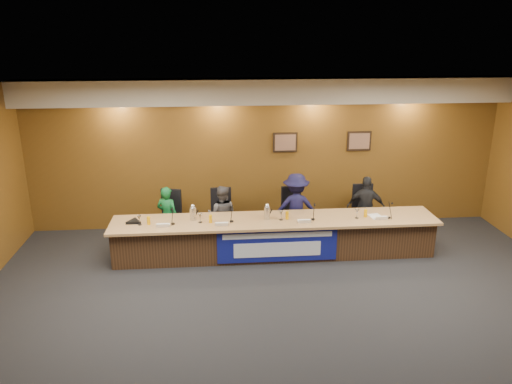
% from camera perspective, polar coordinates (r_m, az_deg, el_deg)
% --- Properties ---
extents(floor, '(10.00, 10.00, 0.00)m').
position_cam_1_polar(floor, '(7.61, 4.39, -14.87)').
color(floor, black).
rests_on(floor, ground).
extents(ceiling, '(10.00, 8.00, 0.04)m').
position_cam_1_polar(ceiling, '(6.45, 5.08, 9.69)').
color(ceiling, silver).
rests_on(ceiling, wall_back).
extents(wall_back, '(10.00, 0.04, 3.20)m').
position_cam_1_polar(wall_back, '(10.65, 1.17, 4.38)').
color(wall_back, brown).
rests_on(wall_back, floor).
extents(soffit, '(10.00, 0.50, 0.50)m').
position_cam_1_polar(soffit, '(10.17, 1.37, 11.45)').
color(soffit, beige).
rests_on(soffit, wall_back).
extents(dais_body, '(6.00, 0.80, 0.70)m').
position_cam_1_polar(dais_body, '(9.54, 2.14, -5.25)').
color(dais_body, '#3D2716').
rests_on(dais_body, floor).
extents(dais_top, '(6.10, 0.95, 0.05)m').
position_cam_1_polar(dais_top, '(9.35, 2.20, -3.26)').
color(dais_top, '#A87C4C').
rests_on(dais_top, dais_body).
extents(banner, '(2.20, 0.02, 0.65)m').
position_cam_1_polar(banner, '(9.15, 2.46, -6.10)').
color(banner, navy).
rests_on(banner, dais_body).
extents(banner_text_upper, '(2.00, 0.01, 0.10)m').
position_cam_1_polar(banner_text_upper, '(9.06, 2.49, -4.99)').
color(banner_text_upper, silver).
rests_on(banner_text_upper, banner).
extents(banner_text_lower, '(1.60, 0.01, 0.28)m').
position_cam_1_polar(banner_text_lower, '(9.18, 2.46, -6.59)').
color(banner_text_lower, silver).
rests_on(banner_text_lower, banner).
extents(wall_photo_left, '(0.52, 0.04, 0.42)m').
position_cam_1_polar(wall_photo_left, '(10.62, 3.35, 5.69)').
color(wall_photo_left, black).
rests_on(wall_photo_left, wall_back).
extents(wall_photo_right, '(0.52, 0.04, 0.42)m').
position_cam_1_polar(wall_photo_right, '(10.96, 11.70, 5.74)').
color(wall_photo_right, black).
rests_on(wall_photo_right, wall_back).
extents(panelist_a, '(0.53, 0.45, 1.22)m').
position_cam_1_polar(panelist_a, '(10.02, -10.07, -2.75)').
color(panelist_a, '#0E5725').
rests_on(panelist_a, floor).
extents(panelist_b, '(0.67, 0.57, 1.21)m').
position_cam_1_polar(panelist_b, '(9.98, -3.91, -2.62)').
color(panelist_b, '#4A494D').
rests_on(panelist_b, floor).
extents(panelist_c, '(0.93, 0.55, 1.42)m').
position_cam_1_polar(panelist_c, '(10.07, 4.56, -1.80)').
color(panelist_c, black).
rests_on(panelist_c, floor).
extents(panelist_d, '(0.83, 0.51, 1.32)m').
position_cam_1_polar(panelist_d, '(10.42, 12.45, -1.78)').
color(panelist_d, black).
rests_on(panelist_d, floor).
extents(office_chair_a, '(0.60, 0.60, 0.08)m').
position_cam_1_polar(office_chair_a, '(10.16, -9.99, -3.24)').
color(office_chair_a, black).
rests_on(office_chair_a, floor).
extents(office_chair_b, '(0.50, 0.50, 0.08)m').
position_cam_1_polar(office_chair_b, '(10.12, -3.91, -3.08)').
color(office_chair_b, black).
rests_on(office_chair_b, floor).
extents(office_chair_c, '(0.58, 0.58, 0.08)m').
position_cam_1_polar(office_chair_c, '(10.24, 4.44, -2.82)').
color(office_chair_c, black).
rests_on(office_chair_c, floor).
extents(office_chair_d, '(0.50, 0.50, 0.08)m').
position_cam_1_polar(office_chair_d, '(10.57, 12.23, -2.52)').
color(office_chair_d, black).
rests_on(office_chair_d, floor).
extents(nameplate_a, '(0.24, 0.08, 0.10)m').
position_cam_1_polar(nameplate_a, '(9.09, -10.61, -3.76)').
color(nameplate_a, white).
rests_on(nameplate_a, dais_top).
extents(microphone_a, '(0.07, 0.07, 0.02)m').
position_cam_1_polar(microphone_a, '(9.22, -9.48, -3.61)').
color(microphone_a, black).
rests_on(microphone_a, dais_top).
extents(juice_glass_a, '(0.06, 0.06, 0.15)m').
position_cam_1_polar(juice_glass_a, '(9.27, -12.17, -3.22)').
color(juice_glass_a, '#E3A000').
rests_on(juice_glass_a, dais_top).
extents(water_glass_a, '(0.08, 0.08, 0.18)m').
position_cam_1_polar(water_glass_a, '(9.28, -13.19, -3.17)').
color(water_glass_a, silver).
rests_on(water_glass_a, dais_top).
extents(nameplate_b, '(0.24, 0.08, 0.10)m').
position_cam_1_polar(nameplate_b, '(9.01, -3.94, -3.67)').
color(nameplate_b, white).
rests_on(nameplate_b, dais_top).
extents(microphone_b, '(0.07, 0.07, 0.02)m').
position_cam_1_polar(microphone_b, '(9.22, -2.81, -3.36)').
color(microphone_b, black).
rests_on(microphone_b, dais_top).
extents(juice_glass_b, '(0.06, 0.06, 0.15)m').
position_cam_1_polar(juice_glass_b, '(9.18, -5.23, -3.07)').
color(juice_glass_b, '#E3A000').
rests_on(juice_glass_b, dais_top).
extents(water_glass_b, '(0.08, 0.08, 0.18)m').
position_cam_1_polar(water_glass_b, '(9.20, -6.40, -2.96)').
color(water_glass_b, silver).
rests_on(water_glass_b, dais_top).
extents(nameplate_c, '(0.24, 0.08, 0.10)m').
position_cam_1_polar(nameplate_c, '(9.16, 5.59, -3.33)').
color(nameplate_c, white).
rests_on(nameplate_c, dais_top).
extents(microphone_c, '(0.07, 0.07, 0.02)m').
position_cam_1_polar(microphone_c, '(9.37, 6.53, -3.11)').
color(microphone_c, black).
rests_on(microphone_c, dais_top).
extents(juice_glass_c, '(0.06, 0.06, 0.15)m').
position_cam_1_polar(juice_glass_c, '(9.33, 3.57, -2.69)').
color(juice_glass_c, '#E3A000').
rests_on(juice_glass_c, dais_top).
extents(water_glass_c, '(0.08, 0.08, 0.18)m').
position_cam_1_polar(water_glass_c, '(9.28, 2.91, -2.69)').
color(water_glass_c, silver).
rests_on(water_glass_c, dais_top).
extents(nameplate_d, '(0.24, 0.08, 0.10)m').
position_cam_1_polar(nameplate_d, '(9.57, 14.18, -2.88)').
color(nameplate_d, white).
rests_on(nameplate_d, dais_top).
extents(microphone_d, '(0.07, 0.07, 0.02)m').
position_cam_1_polar(microphone_d, '(9.71, 14.94, -2.84)').
color(microphone_d, black).
rests_on(microphone_d, dais_top).
extents(juice_glass_d, '(0.06, 0.06, 0.15)m').
position_cam_1_polar(juice_glass_d, '(9.64, 12.41, -2.39)').
color(juice_glass_d, '#E3A000').
rests_on(juice_glass_d, dais_top).
extents(water_glass_d, '(0.08, 0.08, 0.18)m').
position_cam_1_polar(water_glass_d, '(9.54, 11.46, -2.45)').
color(water_glass_d, silver).
rests_on(water_glass_d, dais_top).
extents(carafe_left, '(0.12, 0.12, 0.25)m').
position_cam_1_polar(carafe_left, '(9.33, -7.21, -2.48)').
color(carafe_left, silver).
rests_on(carafe_left, dais_top).
extents(carafe_mid, '(0.11, 0.11, 0.25)m').
position_cam_1_polar(carafe_mid, '(9.30, 1.27, -2.41)').
color(carafe_mid, silver).
rests_on(carafe_mid, dais_top).
extents(speakerphone, '(0.32, 0.32, 0.05)m').
position_cam_1_polar(speakerphone, '(9.43, -13.78, -3.30)').
color(speakerphone, black).
rests_on(speakerphone, dais_top).
extents(paper_stack, '(0.26, 0.33, 0.01)m').
position_cam_1_polar(paper_stack, '(9.73, 13.53, -2.73)').
color(paper_stack, white).
rests_on(paper_stack, dais_top).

